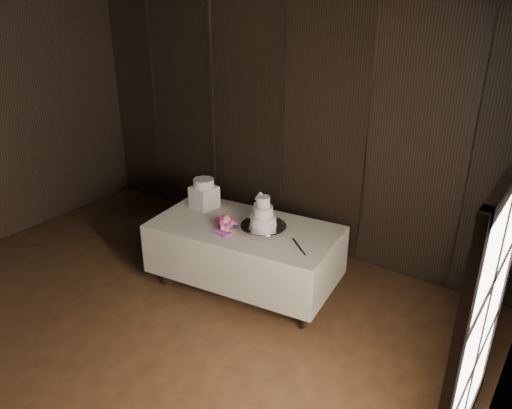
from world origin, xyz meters
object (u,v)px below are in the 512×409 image
(cake_stand, at_px, (263,229))
(small_cake, at_px, (204,183))
(bouquet, at_px, (226,223))
(box_pedestal, at_px, (204,197))
(wedding_cake, at_px, (261,214))
(display_table, at_px, (245,254))

(cake_stand, height_order, small_cake, small_cake)
(bouquet, distance_m, box_pedestal, 0.62)
(bouquet, xyz_separation_m, box_pedestal, (-0.54, 0.30, 0.06))
(wedding_cake, distance_m, bouquet, 0.41)
(display_table, xyz_separation_m, wedding_cake, (0.23, -0.03, 0.56))
(box_pedestal, relative_size, small_cake, 1.10)
(wedding_cake, bearing_deg, bouquet, -149.74)
(display_table, bearing_deg, box_pedestal, 161.40)
(box_pedestal, bearing_deg, display_table, -11.52)
(cake_stand, distance_m, wedding_cake, 0.17)
(wedding_cake, xyz_separation_m, box_pedestal, (-0.90, 0.17, -0.09))
(display_table, relative_size, small_cake, 8.90)
(display_table, relative_size, box_pedestal, 8.09)
(bouquet, bearing_deg, small_cake, 151.43)
(bouquet, relative_size, box_pedestal, 1.49)
(wedding_cake, relative_size, box_pedestal, 1.23)
(display_table, bearing_deg, small_cake, 161.40)
(box_pedestal, bearing_deg, wedding_cake, -10.67)
(display_table, distance_m, wedding_cake, 0.61)
(small_cake, bearing_deg, cake_stand, -9.61)
(cake_stand, bearing_deg, box_pedestal, 170.39)
(wedding_cake, height_order, box_pedestal, wedding_cake)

